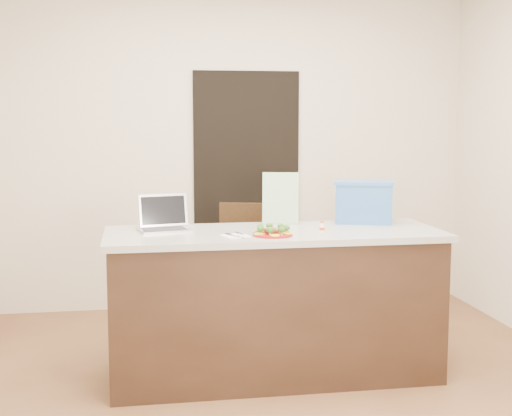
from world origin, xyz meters
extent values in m
plane|color=brown|center=(0.00, 0.00, 0.00)|extent=(4.00, 4.00, 0.00)
plane|color=beige|center=(0.00, 2.00, 1.35)|extent=(4.00, 0.00, 4.00)
plane|color=beige|center=(0.00, -2.00, 1.35)|extent=(4.00, 0.00, 4.00)
cube|color=black|center=(0.10, 1.98, 1.00)|extent=(0.90, 0.02, 2.00)
cube|color=black|center=(0.00, 0.25, 0.44)|extent=(2.00, 0.70, 0.88)
cube|color=beige|center=(0.00, 0.25, 0.90)|extent=(2.06, 0.76, 0.04)
cylinder|color=maroon|center=(-0.04, 0.07, 0.93)|extent=(0.24, 0.24, 0.01)
torus|color=maroon|center=(-0.04, 0.07, 0.93)|extent=(0.23, 0.23, 0.01)
sphere|color=brown|center=(-0.04, 0.07, 0.95)|extent=(0.03, 0.03, 0.03)
sphere|color=brown|center=(-0.02, 0.06, 0.95)|extent=(0.03, 0.03, 0.03)
sphere|color=brown|center=(-0.01, 0.07, 0.95)|extent=(0.03, 0.03, 0.03)
sphere|color=brown|center=(-0.02, 0.09, 0.95)|extent=(0.03, 0.03, 0.03)
sphere|color=brown|center=(-0.03, 0.10, 0.95)|extent=(0.03, 0.03, 0.03)
sphere|color=brown|center=(-0.05, 0.10, 0.95)|extent=(0.03, 0.03, 0.03)
sphere|color=brown|center=(-0.07, 0.09, 0.95)|extent=(0.03, 0.03, 0.03)
sphere|color=brown|center=(-0.07, 0.07, 0.95)|extent=(0.03, 0.03, 0.03)
sphere|color=brown|center=(-0.07, 0.05, 0.95)|extent=(0.03, 0.03, 0.03)
sphere|color=brown|center=(-0.05, 0.04, 0.95)|extent=(0.03, 0.03, 0.03)
ellipsoid|color=#1D4512|center=(-0.11, 0.12, 0.97)|extent=(0.04, 0.04, 0.03)
ellipsoid|color=#1D4512|center=(-0.12, 0.05, 0.97)|extent=(0.04, 0.04, 0.03)
ellipsoid|color=#1D4512|center=(-0.07, 0.00, 0.97)|extent=(0.04, 0.04, 0.03)
ellipsoid|color=#1D4512|center=(0.00, 0.00, 0.97)|extent=(0.04, 0.04, 0.03)
ellipsoid|color=#1D4512|center=(0.04, 0.06, 0.97)|extent=(0.04, 0.04, 0.03)
ellipsoid|color=#1D4512|center=(0.02, 0.13, 0.97)|extent=(0.04, 0.04, 0.03)
ellipsoid|color=#1D4512|center=(-0.05, 0.15, 0.97)|extent=(0.04, 0.04, 0.03)
torus|color=#F3FB1A|center=(-0.09, 0.15, 0.94)|extent=(0.06, 0.06, 0.01)
torus|color=#F3FB1A|center=(-0.13, 0.05, 0.94)|extent=(0.06, 0.06, 0.01)
torus|color=#F3FB1A|center=(-0.05, -0.02, 0.94)|extent=(0.06, 0.06, 0.01)
torus|color=#F3FB1A|center=(0.04, 0.04, 0.94)|extent=(0.06, 0.06, 0.01)
torus|color=#F3FB1A|center=(0.02, 0.14, 0.94)|extent=(0.06, 0.06, 0.01)
cube|color=silver|center=(-0.26, 0.08, 0.92)|extent=(0.17, 0.17, 0.01)
cube|color=#AAABAE|center=(-0.28, 0.06, 0.93)|extent=(0.07, 0.11, 0.00)
cube|color=#AAABAE|center=(-0.28, 0.13, 0.93)|extent=(0.05, 0.06, 0.00)
cube|color=white|center=(-0.23, 0.04, 0.93)|extent=(0.04, 0.09, 0.01)
cube|color=#AAABAE|center=(-0.23, 0.13, 0.93)|extent=(0.05, 0.11, 0.00)
cylinder|color=silver|center=(0.28, 0.15, 0.94)|extent=(0.03, 0.03, 0.05)
cylinder|color=silver|center=(0.28, 0.15, 0.97)|extent=(0.02, 0.02, 0.01)
cylinder|color=red|center=(0.28, 0.15, 0.98)|extent=(0.02, 0.02, 0.01)
cylinder|color=red|center=(0.28, 0.15, 0.94)|extent=(0.03, 0.03, 0.02)
cube|color=#A8A9AD|center=(-0.67, 0.36, 0.93)|extent=(0.34, 0.27, 0.01)
cube|color=#A8A9AD|center=(-0.67, 0.46, 1.04)|extent=(0.31, 0.11, 0.20)
cube|color=black|center=(-0.67, 0.46, 1.04)|extent=(0.28, 0.10, 0.17)
cube|color=#2B2A2D|center=(-0.67, 0.35, 0.93)|extent=(0.28, 0.20, 0.00)
cube|color=silver|center=(0.10, 0.54, 1.09)|extent=(0.24, 0.10, 0.33)
cube|color=#295797|center=(0.65, 0.51, 1.05)|extent=(0.42, 0.36, 0.26)
cube|color=#295797|center=(0.65, 0.51, 1.19)|extent=(0.45, 0.38, 0.02)
cube|color=#321F0F|center=(-0.01, 0.96, 0.47)|extent=(0.55, 0.55, 0.04)
cube|color=#321F0F|center=(-0.01, 1.16, 0.74)|extent=(0.43, 0.17, 0.50)
cylinder|color=#321F0F|center=(-0.20, 0.78, 0.23)|extent=(0.04, 0.04, 0.47)
cylinder|color=#321F0F|center=(0.17, 0.78, 0.23)|extent=(0.04, 0.04, 0.47)
cylinder|color=#321F0F|center=(-0.20, 1.15, 0.23)|extent=(0.04, 0.04, 0.47)
cylinder|color=#321F0F|center=(0.17, 1.15, 0.23)|extent=(0.04, 0.04, 0.47)
camera|label=1|loc=(-0.83, -3.99, 1.61)|focal=50.00mm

